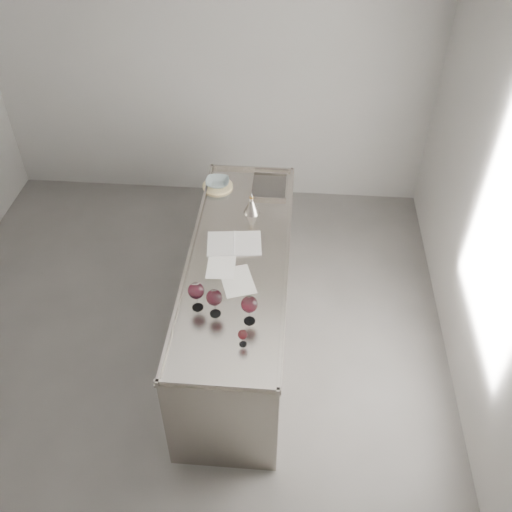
# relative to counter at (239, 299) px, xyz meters

# --- Properties ---
(room_shell) EXTENTS (4.54, 5.04, 2.84)m
(room_shell) POSITION_rel_counter_xyz_m (-0.50, -0.30, 0.93)
(room_shell) COLOR #585653
(room_shell) RESTS_ON ground
(counter) EXTENTS (0.77, 2.42, 0.97)m
(counter) POSITION_rel_counter_xyz_m (0.00, 0.00, 0.00)
(counter) COLOR gray
(counter) RESTS_ON ground
(wine_glass_left) EXTENTS (0.11, 0.11, 0.22)m
(wine_glass_left) POSITION_rel_counter_xyz_m (-0.22, -0.55, 0.62)
(wine_glass_left) COLOR white
(wine_glass_left) RESTS_ON counter
(wine_glass_middle) EXTENTS (0.11, 0.11, 0.21)m
(wine_glass_middle) POSITION_rel_counter_xyz_m (-0.09, -0.60, 0.62)
(wine_glass_middle) COLOR white
(wine_glass_middle) RESTS_ON counter
(wine_glass_right) EXTENTS (0.11, 0.11, 0.22)m
(wine_glass_right) POSITION_rel_counter_xyz_m (0.14, -0.64, 0.62)
(wine_glass_right) COLOR white
(wine_glass_right) RESTS_ON counter
(wine_glass_small) EXTENTS (0.06, 0.06, 0.13)m
(wine_glass_small) POSITION_rel_counter_xyz_m (0.12, -0.85, 0.56)
(wine_glass_small) COLOR white
(wine_glass_small) RESTS_ON counter
(notebook) EXTENTS (0.45, 0.33, 0.02)m
(notebook) POSITION_rel_counter_xyz_m (-0.05, 0.14, 0.47)
(notebook) COLOR white
(notebook) RESTS_ON counter
(loose_paper_top) EXTENTS (0.31, 0.37, 0.00)m
(loose_paper_top) POSITION_rel_counter_xyz_m (0.02, -0.27, 0.47)
(loose_paper_top) COLOR silver
(loose_paper_top) RESTS_ON counter
(loose_paper_under) EXTENTS (0.22, 0.30, 0.00)m
(loose_paper_under) POSITION_rel_counter_xyz_m (-0.11, -0.12, 0.47)
(loose_paper_under) COLOR white
(loose_paper_under) RESTS_ON counter
(trivet) EXTENTS (0.34, 0.34, 0.02)m
(trivet) POSITION_rel_counter_xyz_m (-0.28, 0.89, 0.48)
(trivet) COLOR beige
(trivet) RESTS_ON counter
(ceramic_bowl) EXTENTS (0.21, 0.21, 0.05)m
(ceramic_bowl) POSITION_rel_counter_xyz_m (-0.28, 0.89, 0.51)
(ceramic_bowl) COLOR #84979A
(ceramic_bowl) RESTS_ON trivet
(wine_funnel) EXTENTS (0.14, 0.14, 0.20)m
(wine_funnel) POSITION_rel_counter_xyz_m (0.05, 0.55, 0.53)
(wine_funnel) COLOR #A9A196
(wine_funnel) RESTS_ON counter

